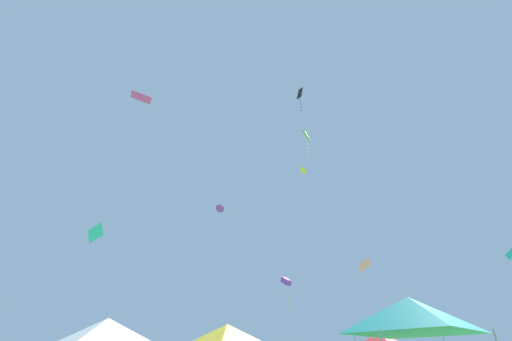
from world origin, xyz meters
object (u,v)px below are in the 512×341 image
at_px(kite_lime_diamond, 307,136).
at_px(kite_cyan_diamond, 95,233).
at_px(kite_purple_delta, 220,208).
at_px(kite_pink_diamond, 364,264).
at_px(kite_magenta_diamond, 142,96).
at_px(canopy_tent_white, 106,332).
at_px(kite_yellow_diamond, 303,170).
at_px(canopy_tent_teal, 411,315).
at_px(canopy_tent_yellow, 227,337).
at_px(kite_purple_box, 286,282).
at_px(kite_black_diamond, 299,95).

bearing_deg(kite_lime_diamond, kite_cyan_diamond, 170.19).
distance_m(kite_cyan_diamond, kite_purple_delta, 12.31).
bearing_deg(kite_pink_diamond, kite_lime_diamond, -134.83).
distance_m(kite_magenta_diamond, kite_lime_diamond, 16.50).
height_order(canopy_tent_white, kite_cyan_diamond, kite_cyan_diamond).
height_order(kite_lime_diamond, kite_yellow_diamond, kite_lime_diamond).
xyz_separation_m(canopy_tent_teal, kite_magenta_diamond, (-12.36, 4.56, 13.52)).
bearing_deg(kite_pink_diamond, canopy_tent_white, -132.25).
distance_m(canopy_tent_teal, canopy_tent_white, 11.53).
bearing_deg(kite_cyan_diamond, canopy_tent_white, -58.59).
relative_size(kite_pink_diamond, kite_purple_delta, 1.28).
bearing_deg(canopy_tent_teal, kite_cyan_diamond, 137.82).
relative_size(canopy_tent_white, canopy_tent_yellow, 1.08).
relative_size(kite_cyan_diamond, kite_pink_diamond, 1.01).
relative_size(kite_purple_box, kite_lime_diamond, 0.72).
bearing_deg(kite_purple_box, kite_lime_diamond, 32.04).
relative_size(kite_pink_diamond, kite_lime_diamond, 0.52).
relative_size(kite_pink_diamond, kite_yellow_diamond, 2.08).
xyz_separation_m(kite_purple_box, kite_magenta_diamond, (-9.17, -9.00, 9.68)).
bearing_deg(kite_pink_diamond, kite_black_diamond, -146.71).
relative_size(kite_cyan_diamond, kite_lime_diamond, 0.53).
bearing_deg(kite_purple_box, canopy_tent_white, -127.13).
bearing_deg(kite_lime_diamond, canopy_tent_yellow, -114.81).
bearing_deg(canopy_tent_yellow, kite_lime_diamond, 65.19).
relative_size(canopy_tent_teal, kite_black_diamond, 1.36).
bearing_deg(kite_purple_delta, kite_yellow_diamond, -28.35).
relative_size(canopy_tent_yellow, kite_purple_box, 1.51).
bearing_deg(kite_cyan_diamond, kite_yellow_diamond, -3.67).
relative_size(kite_lime_diamond, kite_yellow_diamond, 3.97).
bearing_deg(kite_yellow_diamond, kite_magenta_diamond, -131.80).
bearing_deg(kite_lime_diamond, kite_black_diamond, 98.89).
xyz_separation_m(kite_magenta_diamond, kite_black_diamond, (11.60, 12.24, 10.78)).
xyz_separation_m(canopy_tent_teal, kite_pink_diamond, (4.44, 20.21, 6.78)).
distance_m(canopy_tent_yellow, kite_purple_delta, 23.82).
height_order(kite_cyan_diamond, kite_black_diamond, kite_black_diamond).
bearing_deg(kite_pink_diamond, canopy_tent_teal, -102.39).
bearing_deg(canopy_tent_white, canopy_tent_teal, -15.55).
distance_m(kite_magenta_diamond, kite_yellow_diamond, 17.36).
distance_m(kite_cyan_diamond, kite_yellow_diamond, 20.66).
xyz_separation_m(canopy_tent_yellow, kite_purple_box, (3.02, 10.63, 4.28)).
relative_size(kite_magenta_diamond, kite_purple_delta, 1.56).
distance_m(kite_pink_diamond, kite_lime_diamond, 13.05).
relative_size(kite_purple_box, kite_black_diamond, 0.77).
bearing_deg(canopy_tent_teal, canopy_tent_yellow, 154.75).
xyz_separation_m(canopy_tent_yellow, kite_pink_diamond, (10.64, 17.29, 7.21)).
bearing_deg(kite_purple_delta, canopy_tent_white, -95.00).
xyz_separation_m(canopy_tent_white, kite_magenta_diamond, (-1.25, 1.47, 13.73)).
bearing_deg(kite_black_diamond, kite_lime_diamond, -81.11).
xyz_separation_m(canopy_tent_teal, kite_purple_box, (-3.19, 13.56, 3.84)).
height_order(canopy_tent_white, kite_pink_diamond, kite_pink_diamond).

